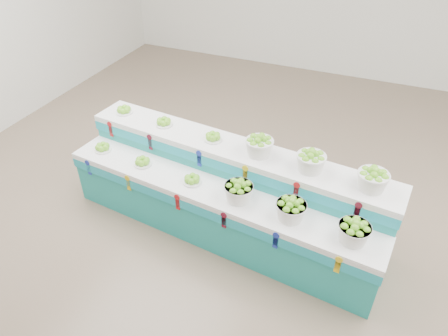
% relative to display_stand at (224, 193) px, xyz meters
% --- Properties ---
extents(ground, '(10.00, 10.00, 0.00)m').
position_rel_display_stand_xyz_m(ground, '(0.74, 0.11, -0.51)').
color(ground, '#766250').
rests_on(ground, ground).
extents(display_stand, '(3.87, 1.39, 1.02)m').
position_rel_display_stand_xyz_m(display_stand, '(0.00, 0.00, 0.00)').
color(display_stand, teal).
rests_on(display_stand, ground).
extents(plate_lower_left, '(0.23, 0.23, 0.10)m').
position_rel_display_stand_xyz_m(plate_lower_left, '(-1.61, -0.05, 0.26)').
color(plate_lower_left, white).
rests_on(plate_lower_left, display_stand).
extents(plate_lower_mid, '(0.23, 0.23, 0.10)m').
position_rel_display_stand_xyz_m(plate_lower_mid, '(-0.99, -0.12, 0.26)').
color(plate_lower_mid, white).
rests_on(plate_lower_mid, display_stand).
extents(plate_lower_right, '(0.23, 0.23, 0.10)m').
position_rel_display_stand_xyz_m(plate_lower_right, '(-0.30, -0.20, 0.26)').
color(plate_lower_right, white).
rests_on(plate_lower_right, display_stand).
extents(basket_lower_left, '(0.34, 0.34, 0.23)m').
position_rel_display_stand_xyz_m(basket_lower_left, '(0.28, -0.27, 0.32)').
color(basket_lower_left, silver).
rests_on(basket_lower_left, display_stand).
extents(basket_lower_mid, '(0.34, 0.34, 0.23)m').
position_rel_display_stand_xyz_m(basket_lower_mid, '(0.86, -0.33, 0.32)').
color(basket_lower_mid, silver).
rests_on(basket_lower_mid, display_stand).
extents(basket_lower_right, '(0.34, 0.34, 0.23)m').
position_rel_display_stand_xyz_m(basket_lower_right, '(1.48, -0.40, 0.32)').
color(basket_lower_right, silver).
rests_on(basket_lower_right, display_stand).
extents(plate_upper_left, '(0.23, 0.23, 0.10)m').
position_rel_display_stand_xyz_m(plate_upper_left, '(-1.56, 0.41, 0.56)').
color(plate_upper_left, white).
rests_on(plate_upper_left, display_stand).
extents(plate_upper_mid, '(0.23, 0.23, 0.10)m').
position_rel_display_stand_xyz_m(plate_upper_mid, '(-0.94, 0.34, 0.56)').
color(plate_upper_mid, white).
rests_on(plate_upper_mid, display_stand).
extents(plate_upper_right, '(0.23, 0.23, 0.10)m').
position_rel_display_stand_xyz_m(plate_upper_right, '(-0.25, 0.26, 0.56)').
color(plate_upper_right, white).
rests_on(plate_upper_right, display_stand).
extents(basket_upper_left, '(0.34, 0.34, 0.23)m').
position_rel_display_stand_xyz_m(basket_upper_left, '(0.33, 0.20, 0.62)').
color(basket_upper_left, silver).
rests_on(basket_upper_left, display_stand).
extents(basket_upper_mid, '(0.34, 0.34, 0.23)m').
position_rel_display_stand_xyz_m(basket_upper_mid, '(0.91, 0.13, 0.62)').
color(basket_upper_mid, silver).
rests_on(basket_upper_mid, display_stand).
extents(basket_upper_right, '(0.34, 0.34, 0.23)m').
position_rel_display_stand_xyz_m(basket_upper_right, '(1.53, 0.06, 0.62)').
color(basket_upper_right, silver).
rests_on(basket_upper_right, display_stand).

